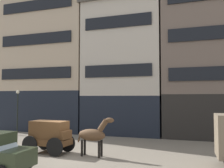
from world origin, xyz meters
TOP-DOWN VIEW (x-y plane):
  - ground_plane at (0.00, 0.00)m, footprint 120.00×120.00m
  - building_far_left at (-7.67, 10.19)m, footprint 10.05×6.19m
  - building_center_left at (0.94, 10.19)m, footprint 7.87×6.19m
  - building_center_right at (8.61, 10.19)m, footprint 8.17×6.19m
  - cargo_wagon at (-1.30, 0.09)m, footprint 2.97×1.64m
  - draft_horse at (1.65, 0.09)m, footprint 2.35×0.68m
  - streetlamp_curbside at (-8.16, 5.47)m, footprint 0.32×0.32m

SIDE VIEW (x-z plane):
  - ground_plane at x=0.00m, z-range 0.00..0.00m
  - cargo_wagon at x=-1.30m, z-range 0.16..2.14m
  - draft_horse at x=1.65m, z-range 0.12..2.42m
  - streetlamp_curbside at x=-8.16m, z-range 0.61..4.73m
  - building_center_left at x=0.94m, z-range 0.04..13.01m
  - building_center_right at x=8.61m, z-range 0.04..14.00m
  - building_far_left at x=-7.67m, z-range 0.04..18.51m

